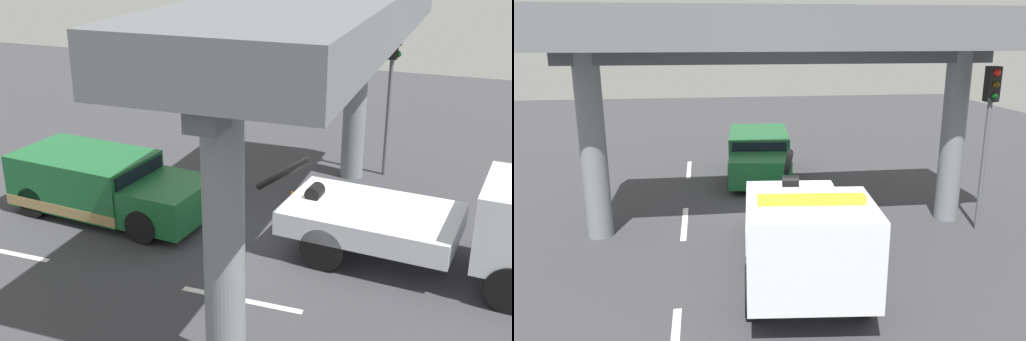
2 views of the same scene
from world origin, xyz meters
TOP-DOWN VIEW (x-y plane):
  - ground_plane at (0.00, 0.00)m, footprint 60.00×40.00m
  - lane_stripe_west at (-6.00, -2.69)m, footprint 2.60×0.16m
  - lane_stripe_mid at (0.00, -2.69)m, footprint 2.60×0.16m
  - tow_truck_white at (4.00, -0.07)m, footprint 7.34×2.95m
  - towed_van_green at (-4.90, 0.01)m, footprint 5.38×2.65m
  - overpass_structure at (0.60, 0.00)m, footprint 3.60×11.77m
  - traffic_light_near at (1.52, 5.35)m, footprint 0.39×0.32m
  - traffic_cone_orange at (-0.31, 1.78)m, footprint 0.52×0.52m

SIDE VIEW (x-z plane):
  - ground_plane at x=0.00m, z-range -0.10..0.00m
  - lane_stripe_west at x=-6.00m, z-range 0.00..0.01m
  - lane_stripe_mid at x=0.00m, z-range 0.00..0.01m
  - traffic_cone_orange at x=-0.31m, z-range -0.02..0.61m
  - towed_van_green at x=-4.90m, z-range -0.01..1.57m
  - tow_truck_white at x=4.00m, z-range -0.03..2.43m
  - traffic_light_near at x=1.52m, z-range 1.01..5.44m
  - overpass_structure at x=0.60m, z-range 2.14..7.99m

